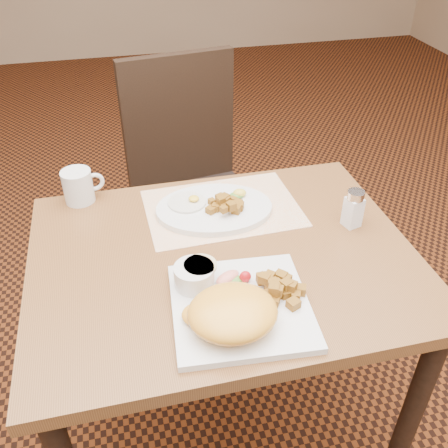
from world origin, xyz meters
TOP-DOWN VIEW (x-y plane):
  - ground at (0.00, 0.00)m, footprint 8.00×8.00m
  - table at (0.00, 0.00)m, footprint 0.90×0.70m
  - chair_far at (0.04, 0.71)m, footprint 0.48×0.49m
  - placemat at (0.04, 0.18)m, footprint 0.41×0.29m
  - plate_square at (-0.01, -0.18)m, footprint 0.30×0.30m
  - plate_oval at (0.02, 0.17)m, footprint 0.33×0.26m
  - hollandaise_mound at (-0.04, -0.23)m, footprint 0.18×0.16m
  - ramekin at (-0.09, -0.10)m, footprint 0.09×0.09m
  - garnish_sq at (-0.01, -0.11)m, footprint 0.08×0.06m
  - fried_egg at (-0.05, 0.20)m, footprint 0.10×0.10m
  - garnish_ov at (0.09, 0.20)m, footprint 0.05×0.03m
  - salt_shaker at (0.34, 0.04)m, footprint 0.05×0.05m
  - coffee_mug at (-0.32, 0.31)m, footprint 0.11×0.08m
  - home_fries_sq at (0.08, -0.17)m, footprint 0.10×0.11m
  - home_fries_ov at (0.04, 0.16)m, footprint 0.10×0.09m

SIDE VIEW (x-z plane):
  - ground at x=0.00m, z-range 0.00..0.00m
  - chair_far at x=0.04m, z-range 0.05..1.02m
  - table at x=0.00m, z-range 0.27..1.02m
  - placemat at x=0.04m, z-range 0.75..0.75m
  - plate_square at x=-0.01m, z-range 0.75..0.77m
  - plate_oval at x=0.02m, z-range 0.75..0.77m
  - fried_egg at x=-0.05m, z-range 0.76..0.78m
  - garnish_sq at x=-0.01m, z-range 0.76..0.79m
  - garnish_ov at x=0.09m, z-range 0.77..0.79m
  - home_fries_ov at x=0.04m, z-range 0.76..0.80m
  - home_fries_sq at x=0.08m, z-range 0.76..0.80m
  - ramekin at x=-0.09m, z-range 0.77..0.82m
  - coffee_mug at x=-0.32m, z-range 0.75..0.84m
  - hollandaise_mound at x=-0.04m, z-range 0.76..0.83m
  - salt_shaker at x=0.34m, z-range 0.75..0.85m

